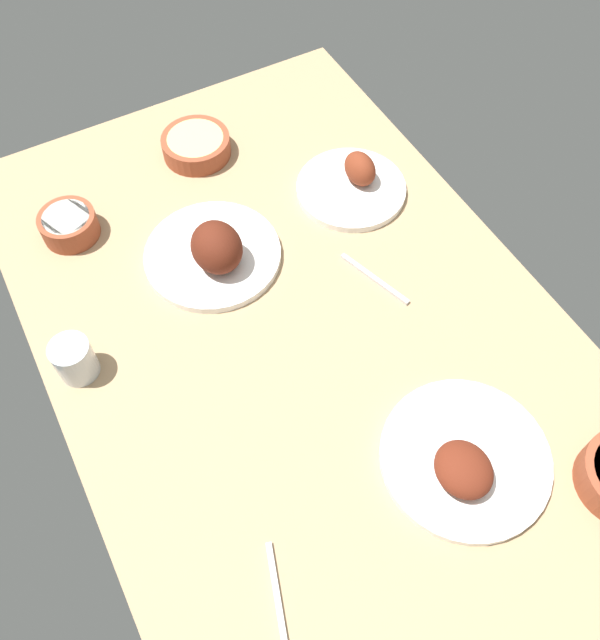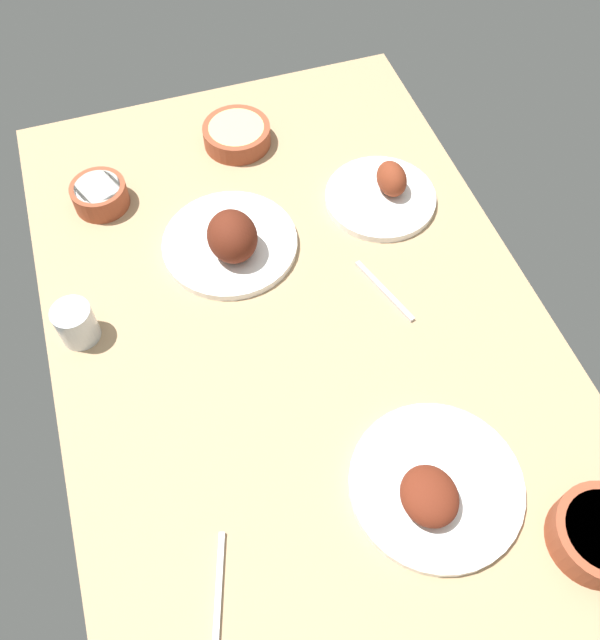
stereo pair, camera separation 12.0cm
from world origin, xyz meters
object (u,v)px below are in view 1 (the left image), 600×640
at_px(fork_loose, 374,279).
at_px(plate_far_side, 215,251).
at_px(plate_center_main, 353,183).
at_px(bowl_cream, 69,224).
at_px(spoon_loose, 279,605).
at_px(bowl_potatoes, 196,145).
at_px(plate_near_viewer, 465,461).
at_px(water_tumbler, 74,359).

bearing_deg(fork_loose, plate_far_side, -144.65).
bearing_deg(plate_center_main, fork_loose, -21.25).
relative_size(bowl_cream, spoon_loose, 0.63).
distance_m(plate_far_side, bowl_cream, 0.30).
relative_size(plate_far_side, plate_center_main, 1.16).
bearing_deg(bowl_potatoes, plate_far_side, -17.19).
relative_size(plate_near_viewer, bowl_cream, 2.45).
bearing_deg(plate_center_main, plate_near_viewer, -14.74).
relative_size(plate_near_viewer, water_tumbler, 3.55).
xyz_separation_m(plate_far_side, spoon_loose, (0.62, -0.19, -0.03)).
height_order(fork_loose, spoon_loose, same).
relative_size(plate_center_main, bowl_potatoes, 1.55).
distance_m(plate_center_main, spoon_loose, 0.83).
relative_size(plate_far_side, bowl_cream, 2.37).
relative_size(plate_center_main, spoon_loose, 1.29).
xyz_separation_m(bowl_cream, fork_loose, (0.39, 0.47, -0.02)).
xyz_separation_m(water_tumbler, spoon_loose, (0.51, 0.13, -0.04)).
xyz_separation_m(plate_near_viewer, water_tumbler, (-0.47, -0.49, 0.02)).
relative_size(bowl_potatoes, bowl_cream, 1.31).
height_order(plate_far_side, fork_loose, plate_far_side).
height_order(bowl_cream, spoon_loose, bowl_cream).
height_order(plate_far_side, bowl_potatoes, plate_far_side).
distance_m(water_tumbler, fork_loose, 0.57).
xyz_separation_m(water_tumbler, fork_loose, (0.08, 0.56, -0.04)).
distance_m(water_tumbler, spoon_loose, 0.53).
distance_m(bowl_cream, water_tumbler, 0.32).
bearing_deg(plate_center_main, water_tumbler, -77.83).
distance_m(bowl_potatoes, bowl_cream, 0.33).
height_order(bowl_cream, fork_loose, bowl_cream).
relative_size(bowl_cream, fork_loose, 0.69).
bearing_deg(plate_center_main, bowl_cream, -106.83).
height_order(plate_far_side, spoon_loose, plate_far_side).
height_order(plate_near_viewer, water_tumbler, water_tumbler).
bearing_deg(plate_near_viewer, bowl_cream, -152.71).
bearing_deg(spoon_loose, water_tumbler, 31.82).
height_order(plate_center_main, bowl_cream, plate_center_main).
relative_size(plate_far_side, bowl_potatoes, 1.81).
bearing_deg(bowl_cream, plate_near_viewer, 27.29).
bearing_deg(water_tumbler, plate_near_viewer, 46.27).
relative_size(plate_far_side, fork_loose, 1.62).
relative_size(water_tumbler, spoon_loose, 0.44).
bearing_deg(plate_far_side, water_tumbler, -71.58).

